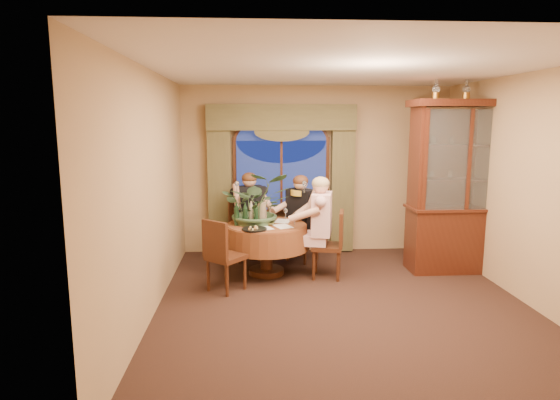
{
  "coord_description": "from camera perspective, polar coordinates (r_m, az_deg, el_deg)",
  "views": [
    {
      "loc": [
        -1.11,
        -5.36,
        2.2
      ],
      "look_at": [
        -0.7,
        1.24,
        1.1
      ],
      "focal_mm": 30.0,
      "sensor_mm": 36.0,
      "label": 1
    }
  ],
  "objects": [
    {
      "name": "wine_glass_person_pink",
      "position": [
        6.68,
        1.77,
        -2.31
      ],
      "size": [
        0.07,
        0.07,
        0.18
      ],
      "primitive_type": null,
      "color": "silver",
      "rests_on": "dining_table"
    },
    {
      "name": "centerpiece_plant",
      "position": [
        6.77,
        -2.78,
        2.52
      ],
      "size": [
        1.0,
        1.12,
        0.87
      ],
      "primitive_type": "imported",
      "color": "#355233",
      "rests_on": "dining_table"
    },
    {
      "name": "ceiling",
      "position": [
        5.51,
        8.37,
        15.59
      ],
      "size": [
        5.0,
        5.0,
        0.0
      ],
      "primitive_type": "plane",
      "rotation": [
        3.14,
        0.0,
        0.0
      ],
      "color": "white",
      "rests_on": "wall_back"
    },
    {
      "name": "tasting_paper_1",
      "position": [
        6.95,
        0.35,
        -2.57
      ],
      "size": [
        0.28,
        0.34,
        0.0
      ],
      "primitive_type": "cube",
      "rotation": [
        0.0,
        0.0,
        -0.25
      ],
      "color": "white",
      "rests_on": "dining_table"
    },
    {
      "name": "person_pink",
      "position": [
        6.66,
        5.09,
        -3.35
      ],
      "size": [
        0.58,
        0.62,
        1.46
      ],
      "primitive_type": null,
      "rotation": [
        0.0,
        0.0,
        1.35
      ],
      "color": "beige",
      "rests_on": "floor"
    },
    {
      "name": "swag_valance",
      "position": [
        7.73,
        0.21,
        10.04
      ],
      "size": [
        2.45,
        0.16,
        0.42
      ],
      "primitive_type": null,
      "color": "#4A4628",
      "rests_on": "wall_back"
    },
    {
      "name": "wall_right",
      "position": [
        6.38,
        28.25,
        1.1
      ],
      "size": [
        0.0,
        5.0,
        5.0
      ],
      "primitive_type": "plane",
      "rotation": [
        1.57,
        0.0,
        -1.57
      ],
      "color": "#A08158",
      "rests_on": "ground"
    },
    {
      "name": "wine_glass_person_back",
      "position": [
        7.13,
        -2.78,
        -1.57
      ],
      "size": [
        0.07,
        0.07,
        0.18
      ],
      "primitive_type": null,
      "color": "silver",
      "rests_on": "dining_table"
    },
    {
      "name": "olive_bowl",
      "position": [
        6.69,
        -1.32,
        -2.89
      ],
      "size": [
        0.14,
        0.14,
        0.04
      ],
      "primitive_type": "imported",
      "color": "#4C5127",
      "rests_on": "dining_table"
    },
    {
      "name": "chair_right",
      "position": [
        6.72,
        5.73,
        -5.44
      ],
      "size": [
        0.5,
        0.5,
        0.96
      ],
      "primitive_type": "cube",
      "rotation": [
        0.0,
        0.0,
        1.35
      ],
      "color": "black",
      "rests_on": "floor"
    },
    {
      "name": "drapery_right",
      "position": [
        7.96,
        7.61,
        2.0
      ],
      "size": [
        0.38,
        0.14,
        2.32
      ],
      "primitive_type": "cube",
      "color": "#4A4628",
      "rests_on": "floor"
    },
    {
      "name": "oil_lamp_right",
      "position": [
        7.5,
        24.9,
        12.33
      ],
      "size": [
        0.11,
        0.11,
        0.34
      ],
      "primitive_type": null,
      "color": "#A5722D",
      "rests_on": "china_cabinet"
    },
    {
      "name": "chair_back_right",
      "position": [
        7.5,
        2.77,
        -3.82
      ],
      "size": [
        0.59,
        0.59,
        0.96
      ],
      "primitive_type": "cube",
      "rotation": [
        0.0,
        0.0,
        -3.89
      ],
      "color": "black",
      "rests_on": "floor"
    },
    {
      "name": "tasting_paper_0",
      "position": [
        6.6,
        0.33,
        -3.22
      ],
      "size": [
        0.31,
        0.36,
        0.0
      ],
      "primitive_type": "cube",
      "rotation": [
        0.0,
        0.0,
        0.38
      ],
      "color": "white",
      "rests_on": "dining_table"
    },
    {
      "name": "drapery_left",
      "position": [
        7.83,
        -7.36,
        1.88
      ],
      "size": [
        0.38,
        0.14,
        2.32
      ],
      "primitive_type": "cube",
      "color": "#4A4628",
      "rests_on": "floor"
    },
    {
      "name": "stoneware_vase",
      "position": [
        6.86,
        -2.21,
        -1.54
      ],
      "size": [
        0.15,
        0.15,
        0.29
      ],
      "primitive_type": null,
      "color": "gray",
      "rests_on": "dining_table"
    },
    {
      "name": "person_back",
      "position": [
        7.54,
        -3.76,
        -1.95
      ],
      "size": [
        0.63,
        0.6,
        1.42
      ],
      "primitive_type": null,
      "rotation": [
        0.0,
        0.0,
        -2.84
      ],
      "color": "black",
      "rests_on": "floor"
    },
    {
      "name": "wine_glass_person_scarf",
      "position": [
        7.03,
        0.69,
        -1.71
      ],
      "size": [
        0.07,
        0.07,
        0.18
      ],
      "primitive_type": null,
      "color": "silver",
      "rests_on": "dining_table"
    },
    {
      "name": "wine_bottle_0",
      "position": [
        6.67,
        -5.33,
        -1.71
      ],
      "size": [
        0.07,
        0.07,
        0.33
      ],
      "primitive_type": "cylinder",
      "color": "black",
      "rests_on": "dining_table"
    },
    {
      "name": "wall_back",
      "position": [
        7.98,
        4.44,
        3.67
      ],
      "size": [
        4.5,
        0.0,
        4.5
      ],
      "primitive_type": "plane",
      "rotation": [
        1.57,
        0.0,
        0.0
      ],
      "color": "#A08158",
      "rests_on": "ground"
    },
    {
      "name": "dining_table",
      "position": [
        6.85,
        -1.68,
        -6.01
      ],
      "size": [
        1.6,
        1.6,
        0.75
      ],
      "primitive_type": "cylinder",
      "rotation": [
        0.0,
        0.0,
        -0.34
      ],
      "color": "maroon",
      "rests_on": "floor"
    },
    {
      "name": "oil_lamp_left",
      "position": [
        7.13,
        18.51,
        12.91
      ],
      "size": [
        0.11,
        0.11,
        0.34
      ],
      "primitive_type": null,
      "color": "#A5722D",
      "rests_on": "china_cabinet"
    },
    {
      "name": "wine_bottle_1",
      "position": [
        6.68,
        -2.96,
        -1.66
      ],
      "size": [
        0.07,
        0.07,
        0.33
      ],
      "primitive_type": "cylinder",
      "color": "black",
      "rests_on": "dining_table"
    },
    {
      "name": "wine_bottle_3",
      "position": [
        6.68,
        -4.27,
        -1.68
      ],
      "size": [
        0.07,
        0.07,
        0.33
      ],
      "primitive_type": "cylinder",
      "color": "black",
      "rests_on": "dining_table"
    },
    {
      "name": "china_cabinet",
      "position": [
        7.35,
        21.11,
        1.46
      ],
      "size": [
        1.55,
        0.61,
        2.52
      ],
      "primitive_type": "cube",
      "color": "#36140B",
      "rests_on": "floor"
    },
    {
      "name": "floor",
      "position": [
        5.9,
        7.7,
        -12.54
      ],
      "size": [
        5.0,
        5.0,
        0.0
      ],
      "primitive_type": "plane",
      "color": "black",
      "rests_on": "ground"
    },
    {
      "name": "arched_transom",
      "position": [
        7.81,
        0.17,
        8.57
      ],
      "size": [
        1.6,
        0.06,
        0.44
      ],
      "primitive_type": null,
      "color": "navy",
      "rests_on": "wall_back"
    },
    {
      "name": "tasting_paper_2",
      "position": [
        6.51,
        -2.06,
        -3.4
      ],
      "size": [
        0.31,
        0.36,
        0.0
      ],
      "primitive_type": "cube",
      "rotation": [
        0.0,
        0.0,
        0.39
      ],
      "color": "white",
      "rests_on": "dining_table"
    },
    {
      "name": "wine_bottle_2",
      "position": [
        6.75,
        -3.53,
        -1.56
      ],
      "size": [
        0.07,
        0.07,
        0.33
      ],
      "primitive_type": "cylinder",
      "color": "tan",
      "rests_on": "dining_table"
    },
    {
      "name": "cheese_platter",
      "position": [
        6.4,
        -3.13,
        -3.57
      ],
      "size": [
        0.34,
        0.34,
        0.02
      ],
      "primitive_type": "cylinder",
      "color": "black",
      "rests_on": "dining_table"
    },
    {
      "name": "oil_lamp_center",
      "position": [
        7.31,
        21.79,
        12.63
      ],
      "size": [
        0.11,
        0.11,
        0.34
      ],
      "primitive_type": null,
      "color": "#A5722D",
      "rests_on": "china_cabinet"
    },
    {
      "name": "chair_front_left",
      "position": [
        6.22,
        -6.58,
        -6.68
      ],
      "size": [
        0.59,
        0.59,
        0.96
      ],
      "primitive_type": "cube",
      "rotation": [
        0.0,
        0.0,
        -0.71
      ],
      "color": "black",
      "rests_on": "floor"
    },
    {
      "name": "person_scarf",
      "position": [
        7.32,
        2.6,
        -2.37
      ],
      "size": [
        0.68,
        0.68,
        1.41
      ],
      "primitive_type": null,
      "rotation": [
        0.0,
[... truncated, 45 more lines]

